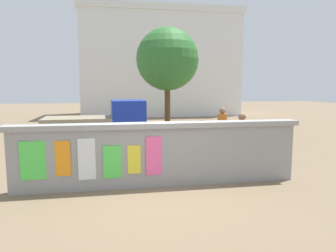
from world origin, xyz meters
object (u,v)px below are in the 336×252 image
(auto_rickshaw_truck, at_px, (101,126))
(bicycle_near, at_px, (205,134))
(person_walking, at_px, (241,135))
(person_bystander, at_px, (222,125))
(motorcycle, at_px, (179,148))
(tree_roadside, at_px, (167,60))
(bicycle_far, at_px, (105,163))

(auto_rickshaw_truck, bearing_deg, bicycle_near, 10.07)
(bicycle_near, relative_size, person_walking, 1.06)
(person_bystander, bearing_deg, person_walking, -96.10)
(person_walking, bearing_deg, motorcycle, 146.49)
(bicycle_near, distance_m, tree_roadside, 5.45)
(person_walking, bearing_deg, bicycle_far, -179.37)
(bicycle_far, height_order, person_bystander, person_bystander)
(auto_rickshaw_truck, height_order, bicycle_near, auto_rickshaw_truck)
(bicycle_near, relative_size, tree_roadside, 0.31)
(tree_roadside, bearing_deg, bicycle_near, -77.99)
(person_bystander, bearing_deg, tree_roadside, 98.53)
(motorcycle, bearing_deg, auto_rickshaw_truck, 136.70)
(auto_rickshaw_truck, distance_m, bicycle_near, 4.34)
(person_bystander, bearing_deg, bicycle_far, -151.03)
(tree_roadside, bearing_deg, motorcycle, -97.33)
(bicycle_near, distance_m, person_walking, 4.15)
(auto_rickshaw_truck, relative_size, person_bystander, 2.25)
(bicycle_near, relative_size, person_bystander, 1.06)
(bicycle_far, bearing_deg, tree_roadside, 69.24)
(bicycle_far, bearing_deg, auto_rickshaw_truck, 93.56)
(bicycle_far, bearing_deg, motorcycle, 26.37)
(bicycle_near, height_order, person_walking, person_walking)
(auto_rickshaw_truck, xyz_separation_m, person_bystander, (4.26, -1.15, 0.09))
(motorcycle, relative_size, person_walking, 1.17)
(motorcycle, distance_m, bicycle_far, 2.48)
(auto_rickshaw_truck, height_order, person_walking, auto_rickshaw_truck)
(bicycle_far, relative_size, person_bystander, 1.06)
(motorcycle, relative_size, bicycle_near, 1.11)
(bicycle_near, bearing_deg, auto_rickshaw_truck, -169.93)
(person_bystander, relative_size, tree_roadside, 0.30)
(bicycle_far, bearing_deg, person_walking, 0.63)
(motorcycle, relative_size, person_bystander, 1.17)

